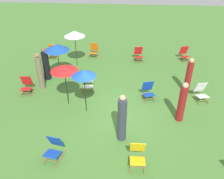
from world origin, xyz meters
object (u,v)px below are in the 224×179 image
object	(u,v)px
umbrella_0	(84,74)
umbrella_1	(64,68)
deckchair_4	(27,85)
deckchair_10	(201,92)
person_3	(122,119)
deckchair_3	(139,54)
deckchair_9	(184,54)
deckchair_6	(138,155)
deckchair_11	(148,91)
deckchair_7	(88,83)
umbrella_3	(57,47)
deckchair_0	(54,148)
person_1	(189,76)
person_4	(182,103)
deckchair_2	(94,50)
person_2	(40,72)
person_0	(46,65)
deckchair_8	(52,52)
umbrella_2	(74,34)

from	to	relation	value
umbrella_0	umbrella_1	xyz separation A→B (m)	(-0.89, 0.49, -0.05)
deckchair_4	deckchair_10	distance (m)	7.99
person_3	umbrella_1	bearing A→B (deg)	-70.78
deckchair_10	deckchair_3	bearing A→B (deg)	110.64
deckchair_9	umbrella_0	size ratio (longest dim) A/B	0.44
umbrella_0	deckchair_6	bearing A→B (deg)	-50.91
deckchair_9	deckchair_11	distance (m)	4.88
deckchair_7	umbrella_3	size ratio (longest dim) A/B	0.45
deckchair_0	person_1	bearing A→B (deg)	50.80
deckchair_6	deckchair_10	size ratio (longest dim) A/B	0.98
person_1	person_4	size ratio (longest dim) A/B	1.00
umbrella_1	deckchair_4	bearing A→B (deg)	160.45
deckchair_2	umbrella_1	size ratio (longest dim) A/B	0.44
deckchair_4	umbrella_1	distance (m)	2.65
deckchair_3	umbrella_1	size ratio (longest dim) A/B	0.44
deckchair_11	person_4	size ratio (longest dim) A/B	0.49
person_4	deckchair_11	bearing A→B (deg)	-60.47
deckchair_9	person_1	xyz separation A→B (m)	(-0.54, -3.58, 0.47)
deckchair_0	person_2	size ratio (longest dim) A/B	0.46
umbrella_3	person_3	xyz separation A→B (m)	(3.37, -4.20, -0.81)
person_0	umbrella_3	bearing A→B (deg)	-14.76
person_0	person_3	distance (m)	5.69
deckchair_8	person_0	world-z (taller)	person_0
person_1	person_2	size ratio (longest dim) A/B	0.95
deckchair_11	deckchair_10	bearing A→B (deg)	-11.20
deckchair_6	umbrella_1	bearing A→B (deg)	132.99
deckchair_0	umbrella_3	xyz separation A→B (m)	(-1.21, 5.20, 1.33)
deckchair_4	person_3	bearing A→B (deg)	-37.87
deckchair_0	umbrella_2	size ratio (longest dim) A/B	0.41
deckchair_8	deckchair_9	size ratio (longest dim) A/B	0.98
person_1	deckchair_6	bearing A→B (deg)	170.14
deckchair_4	deckchair_8	distance (m)	3.91
deckchair_10	umbrella_3	size ratio (longest dim) A/B	0.46
deckchair_6	deckchair_4	bearing A→B (deg)	142.01
deckchair_0	deckchair_6	bearing A→B (deg)	8.67
person_0	person_3	xyz separation A→B (m)	(3.99, -4.06, 0.10)
deckchair_9	person_1	bearing A→B (deg)	-112.77
umbrella_2	person_3	xyz separation A→B (m)	(2.81, -5.75, -0.97)
person_1	person_2	distance (m)	6.91
deckchair_0	deckchair_11	distance (m)	4.91
deckchair_10	person_4	xyz separation A→B (m)	(-1.18, -1.51, 0.46)
deckchair_10	person_2	size ratio (longest dim) A/B	0.47
person_1	deckchair_8	bearing A→B (deg)	84.55
person_1	person_2	bearing A→B (deg)	110.04
deckchair_9	umbrella_1	bearing A→B (deg)	-154.07
deckchair_10	umbrella_1	bearing A→B (deg)	173.54
deckchair_0	umbrella_1	world-z (taller)	umbrella_1
deckchair_6	deckchair_7	distance (m)	4.79
deckchair_4	person_3	world-z (taller)	person_3
deckchair_6	person_4	distance (m)	2.90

